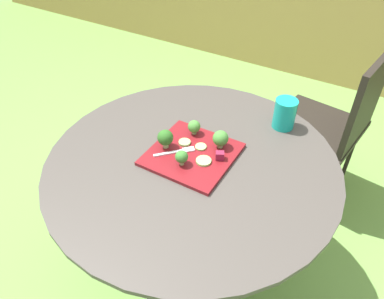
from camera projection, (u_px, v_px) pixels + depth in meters
The scene contains 14 objects.
ground_plane at pixel (192, 271), 1.82m from camera, with size 12.00×12.00×0.00m, color #669342.
patio_table at pixel (192, 200), 1.48m from camera, with size 1.07×1.07×0.73m.
patio_chair at pixel (337, 119), 1.90m from camera, with size 0.50×0.50×0.90m.
salad_plate at pixel (192, 154), 1.36m from camera, with size 0.30×0.30×0.01m, color maroon.
drinking_glass at pixel (284, 115), 1.47m from camera, with size 0.09×0.09×0.12m.
fork at pixel (178, 151), 1.36m from camera, with size 0.12×0.12×0.00m.
broccoli_floret_0 at pixel (165, 138), 1.35m from camera, with size 0.06×0.06×0.07m.
broccoli_floret_1 at pixel (182, 157), 1.28m from camera, with size 0.05×0.05×0.06m.
broccoli_floret_2 at pixel (194, 127), 1.42m from camera, with size 0.05×0.05×0.06m.
broccoli_floret_3 at pixel (221, 138), 1.35m from camera, with size 0.06×0.06×0.07m.
cucumber_slice_0 at pixel (203, 162), 1.31m from camera, with size 0.06×0.06×0.01m, color #8EB766.
cucumber_slice_1 at pixel (201, 147), 1.37m from camera, with size 0.04×0.04×0.01m, color #8EB766.
cucumber_slice_2 at pixel (185, 142), 1.39m from camera, with size 0.05×0.05×0.01m, color #8EB766.
beet_chunk_0 at pixel (220, 156), 1.32m from camera, with size 0.03×0.02×0.03m, color maroon.
Camera 1 is at (0.51, -0.86, 1.63)m, focal length 34.50 mm.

